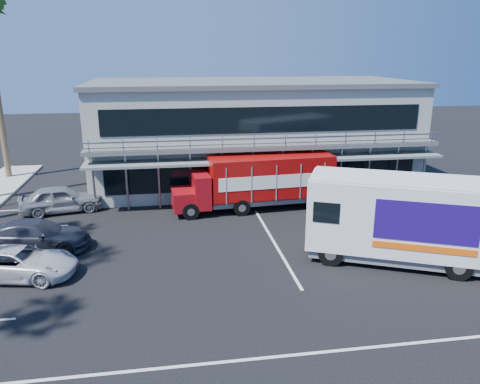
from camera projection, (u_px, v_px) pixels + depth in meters
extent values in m
plane|color=black|center=(245.00, 272.00, 20.34)|extent=(120.00, 120.00, 0.00)
cube|color=#A3AA9C|center=(252.00, 134.00, 33.99)|extent=(22.00, 10.00, 7.00)
cube|color=#515454|center=(252.00, 83.00, 32.95)|extent=(22.40, 10.40, 0.30)
cube|color=#515454|center=(268.00, 147.00, 28.66)|extent=(22.00, 1.20, 0.25)
cube|color=gray|center=(270.00, 141.00, 27.99)|extent=(22.00, 0.08, 0.90)
cube|color=slate|center=(269.00, 160.00, 28.57)|extent=(22.00, 1.80, 0.15)
cube|color=black|center=(265.00, 176.00, 29.78)|extent=(20.00, 0.06, 1.60)
cube|color=black|center=(266.00, 120.00, 28.75)|extent=(20.00, 0.06, 1.60)
cube|color=maroon|center=(184.00, 199.00, 27.39)|extent=(1.46, 2.19, 1.12)
cube|color=maroon|center=(201.00, 190.00, 27.47)|extent=(1.11, 2.40, 1.96)
cube|color=black|center=(200.00, 180.00, 27.31)|extent=(0.20, 1.98, 0.65)
cube|color=#950A09|center=(271.00, 175.00, 28.25)|extent=(7.61, 2.90, 2.42)
cube|color=slate|center=(270.00, 198.00, 28.66)|extent=(7.59, 2.55, 0.28)
cube|color=white|center=(277.00, 182.00, 27.18)|extent=(6.84, 0.56, 0.79)
cube|color=white|center=(265.00, 172.00, 29.37)|extent=(6.84, 0.56, 0.79)
cylinder|color=black|center=(191.00, 211.00, 26.62)|extent=(0.99, 0.35, 0.97)
cylinder|color=black|center=(186.00, 201.00, 28.53)|extent=(0.99, 0.35, 0.97)
cylinder|color=black|center=(242.00, 208.00, 27.28)|extent=(0.99, 0.35, 0.97)
cylinder|color=black|center=(234.00, 198.00, 29.20)|extent=(0.99, 0.35, 0.97)
cylinder|color=black|center=(313.00, 202.00, 28.28)|extent=(0.99, 0.35, 0.97)
cylinder|color=black|center=(301.00, 193.00, 30.19)|extent=(0.99, 0.35, 0.97)
cube|color=silver|center=(401.00, 215.00, 20.75)|extent=(8.45, 5.83, 3.21)
cube|color=slate|center=(397.00, 252.00, 21.26)|extent=(8.05, 5.45, 0.40)
cube|color=black|center=(311.00, 201.00, 21.67)|extent=(0.99, 2.08, 1.09)
cube|color=silver|center=(404.00, 179.00, 20.28)|extent=(8.28, 5.72, 0.09)
cube|color=#1E0B63|center=(426.00, 223.00, 19.16)|extent=(3.77, 1.74, 1.72)
cube|color=#1E0B63|center=(420.00, 203.00, 21.74)|extent=(3.77, 1.74, 1.72)
cube|color=#F2590C|center=(423.00, 249.00, 19.49)|extent=(3.77, 1.73, 0.29)
cylinder|color=black|center=(331.00, 254.00, 20.84)|extent=(1.12, 0.71, 1.10)
cylinder|color=black|center=(335.00, 234.00, 23.09)|extent=(1.12, 0.71, 1.10)
cylinder|color=black|center=(459.00, 268.00, 19.49)|extent=(1.12, 0.71, 1.10)
cylinder|color=black|center=(450.00, 246.00, 21.74)|extent=(1.12, 0.71, 1.10)
imported|color=silver|center=(19.00, 263.00, 19.70)|extent=(5.08, 3.04, 1.32)
imported|color=#272A34|center=(37.00, 235.00, 22.50)|extent=(5.17, 2.56, 1.44)
imported|color=gray|center=(61.00, 199.00, 27.85)|extent=(5.03, 2.84, 1.61)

